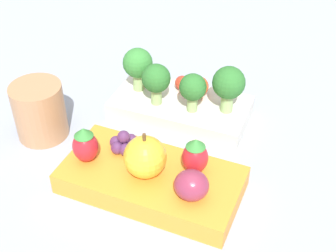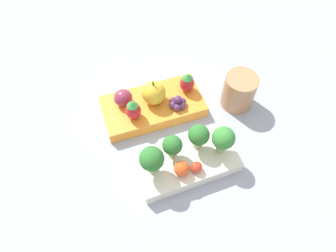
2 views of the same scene
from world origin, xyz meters
name	(u,v)px [view 2 (image 2 of 2)]	position (x,y,z in m)	size (l,w,h in m)	color
ground_plane	(168,138)	(0.00, 0.00, 0.00)	(4.00, 4.00, 0.00)	#939EB2
bento_box_savoury	(186,162)	(-0.01, 0.07, 0.01)	(0.19, 0.11, 0.03)	silver
bento_box_fruit	(152,107)	(0.00, -0.07, 0.01)	(0.21, 0.12, 0.03)	orange
broccoli_floret_0	(223,139)	(-0.07, 0.08, 0.07)	(0.04, 0.04, 0.06)	#93B770
broccoli_floret_1	(172,146)	(0.01, 0.05, 0.06)	(0.03, 0.03, 0.05)	#93B770
broccoli_floret_2	(199,136)	(-0.03, 0.05, 0.06)	(0.04, 0.04, 0.06)	#93B770
broccoli_floret_3	(152,159)	(0.06, 0.06, 0.07)	(0.04, 0.04, 0.06)	#93B770
cherry_tomato_0	(182,169)	(0.01, 0.09, 0.04)	(0.03, 0.03, 0.03)	#DB4C1E
cherry_tomato_1	(197,167)	(-0.01, 0.09, 0.04)	(0.02, 0.02, 0.02)	red
apple	(154,93)	(-0.01, -0.08, 0.05)	(0.05, 0.05, 0.06)	gold
strawberry_0	(187,83)	(-0.08, -0.07, 0.05)	(0.03, 0.03, 0.04)	red
strawberry_1	(133,110)	(0.05, -0.06, 0.05)	(0.03, 0.03, 0.04)	red
plum	(123,98)	(0.05, -0.10, 0.04)	(0.04, 0.03, 0.03)	#892D47
grape_cluster	(178,103)	(-0.04, -0.04, 0.04)	(0.04, 0.03, 0.03)	#562D5B
drinking_cup	(239,91)	(-0.17, -0.02, 0.04)	(0.07, 0.07, 0.07)	tan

